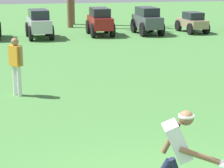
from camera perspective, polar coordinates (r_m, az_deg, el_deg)
The scene contains 6 objects.
frisbee_thrower at distance 6.24m, azimuth 8.38°, elevation -8.85°, with size 1.08×0.57×1.41m.
teammate_near_sideline at distance 11.80m, azimuth -12.44°, elevation 2.93°, with size 0.37×0.42×1.56m.
parked_car_slot_c at distance 21.95m, azimuth -9.53°, elevation 7.84°, with size 1.34×2.42×1.40m.
parked_car_slot_d at distance 22.67m, azimuth -1.59°, elevation 8.25°, with size 1.18×2.36×1.40m.
parked_car_slot_e at distance 23.14m, azimuth 4.62°, elevation 8.34°, with size 1.27×2.40×1.40m.
parked_car_slot_f at distance 24.10m, azimuth 10.44°, elevation 7.97°, with size 1.24×2.26×1.10m.
Camera 1 is at (-1.76, -5.03, 3.27)m, focal length 70.00 mm.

